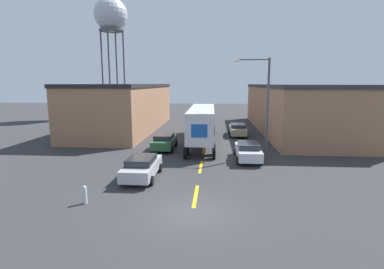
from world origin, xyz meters
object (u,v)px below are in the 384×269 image
at_px(parked_car_left_far, 164,141).
at_px(fire_hydrant, 85,195).
at_px(parked_car_right_far, 238,129).
at_px(parked_car_left_near, 142,167).
at_px(semi_truck, 203,121).
at_px(street_lamp, 263,99).
at_px(parked_car_right_mid, 248,151).
at_px(water_tower, 111,16).

distance_m(parked_car_left_far, fire_hydrant, 13.43).
relative_size(parked_car_left_far, parked_car_right_far, 1.00).
bearing_deg(parked_car_left_near, semi_truck, 74.17).
xyz_separation_m(parked_car_right_far, fire_hydrant, (-9.41, -21.31, -0.29)).
relative_size(parked_car_right_far, street_lamp, 0.56).
xyz_separation_m(parked_car_left_far, fire_hydrant, (-1.93, -13.29, -0.29)).
bearing_deg(parked_car_right_mid, parked_car_left_far, 154.79).
xyz_separation_m(parked_car_left_near, parked_car_left_far, (0.00, 8.84, 0.00)).
bearing_deg(parked_car_right_far, water_tower, 138.34).
xyz_separation_m(parked_car_left_near, water_tower, (-13.95, 35.93, 17.17)).
distance_m(semi_truck, parked_car_left_near, 12.80).
distance_m(semi_truck, fire_hydrant, 17.62).
bearing_deg(street_lamp, semi_truck, 136.37).
xyz_separation_m(parked_car_left_far, street_lamp, (8.83, -1.73, 4.08)).
height_order(parked_car_left_near, fire_hydrant, parked_car_left_near).
bearing_deg(parked_car_right_mid, street_lamp, 53.14).
bearing_deg(parked_car_right_far, semi_truck, -130.92).
relative_size(parked_car_right_far, parked_car_right_mid, 1.00).
xyz_separation_m(parked_car_right_mid, water_tower, (-21.43, 30.61, 17.17)).
bearing_deg(semi_truck, street_lamp, -44.12).
relative_size(semi_truck, street_lamp, 1.85).
bearing_deg(parked_car_right_mid, parked_car_left_near, -144.62).
height_order(semi_truck, parked_car_left_far, semi_truck).
bearing_deg(fire_hydrant, parked_car_right_mid, 46.05).
height_order(street_lamp, fire_hydrant, street_lamp).
relative_size(water_tower, street_lamp, 2.56).
bearing_deg(parked_car_left_far, parked_car_left_near, -90.00).
bearing_deg(water_tower, semi_truck, -53.70).
bearing_deg(semi_truck, parked_car_left_near, -106.32).
height_order(parked_car_left_far, water_tower, water_tower).
bearing_deg(parked_car_right_mid, semi_truck, 120.16).
relative_size(parked_car_right_mid, fire_hydrant, 4.83).
bearing_deg(parked_car_left_far, parked_car_right_far, 46.99).
xyz_separation_m(semi_truck, parked_car_left_far, (-3.47, -3.39, -1.55)).
bearing_deg(semi_truck, water_tower, 125.81).
distance_m(parked_car_right_far, street_lamp, 10.65).
relative_size(water_tower, fire_hydrant, 22.01).
bearing_deg(parked_car_right_mid, water_tower, 124.99).
relative_size(parked_car_left_far, street_lamp, 0.56).
bearing_deg(parked_car_left_near, water_tower, 111.22).
bearing_deg(parked_car_left_far, fire_hydrant, -98.26).
xyz_separation_m(semi_truck, water_tower, (-17.41, 23.70, 15.62)).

